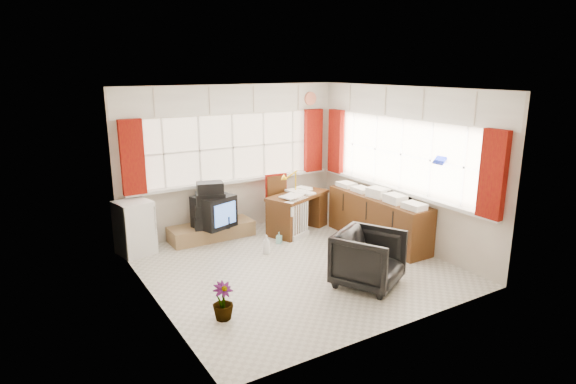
% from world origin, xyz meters
% --- Properties ---
extents(ground, '(4.00, 4.00, 0.00)m').
position_xyz_m(ground, '(0.00, 0.00, 0.00)').
color(ground, beige).
rests_on(ground, ground).
extents(room_walls, '(4.00, 4.00, 4.00)m').
position_xyz_m(room_walls, '(0.00, 0.00, 1.50)').
color(room_walls, beige).
rests_on(room_walls, ground).
extents(window_back, '(3.70, 0.12, 3.60)m').
position_xyz_m(window_back, '(0.00, 1.94, 0.95)').
color(window_back, '#F8E3C5').
rests_on(window_back, room_walls).
extents(window_right, '(0.12, 3.70, 3.60)m').
position_xyz_m(window_right, '(1.94, 0.00, 0.95)').
color(window_right, '#F8E3C5').
rests_on(window_right, room_walls).
extents(curtains, '(3.83, 3.83, 1.15)m').
position_xyz_m(curtains, '(0.92, 0.93, 1.46)').
color(curtains, maroon).
rests_on(curtains, room_walls).
extents(overhead_cabinets, '(3.98, 3.98, 0.48)m').
position_xyz_m(overhead_cabinets, '(0.98, 0.98, 2.25)').
color(overhead_cabinets, white).
rests_on(overhead_cabinets, room_walls).
extents(desk, '(1.28, 0.96, 0.70)m').
position_xyz_m(desk, '(0.88, 1.31, 0.37)').
color(desk, '#512F13').
rests_on(desk, ground).
extents(desk_lamp, '(0.17, 0.15, 0.39)m').
position_xyz_m(desk_lamp, '(0.92, 1.43, 0.93)').
color(desk_lamp, yellow).
rests_on(desk_lamp, desk).
extents(task_chair, '(0.44, 0.46, 0.96)m').
position_xyz_m(task_chair, '(0.67, 1.60, 0.51)').
color(task_chair, black).
rests_on(task_chair, ground).
extents(office_chair, '(1.07, 1.07, 0.73)m').
position_xyz_m(office_chair, '(0.50, -1.01, 0.37)').
color(office_chair, black).
rests_on(office_chair, ground).
extents(radiator, '(0.48, 0.34, 0.66)m').
position_xyz_m(radiator, '(0.70, 1.01, 0.27)').
color(radiator, white).
rests_on(radiator, ground).
extents(credenza, '(0.50, 2.00, 0.85)m').
position_xyz_m(credenza, '(1.73, 0.20, 0.40)').
color(credenza, '#512F13').
rests_on(credenza, ground).
extents(file_tray, '(0.27, 0.34, 0.11)m').
position_xyz_m(file_tray, '(1.90, -0.09, 0.81)').
color(file_tray, black).
rests_on(file_tray, credenza).
extents(tv_bench, '(1.40, 0.50, 0.25)m').
position_xyz_m(tv_bench, '(-0.55, 1.72, 0.12)').
color(tv_bench, '#8A6645').
rests_on(tv_bench, ground).
extents(crt_tv, '(0.71, 0.68, 0.52)m').
position_xyz_m(crt_tv, '(-0.55, 1.58, 0.51)').
color(crt_tv, black).
rests_on(crt_tv, tv_bench).
extents(hifi_stack, '(0.62, 0.49, 0.75)m').
position_xyz_m(hifi_stack, '(-0.61, 1.58, 0.59)').
color(hifi_stack, black).
rests_on(hifi_stack, tv_bench).
extents(mini_fridge, '(0.58, 0.58, 0.83)m').
position_xyz_m(mini_fridge, '(-1.80, 1.71, 0.41)').
color(mini_fridge, white).
rests_on(mini_fridge, ground).
extents(spray_bottle_a, '(0.13, 0.13, 0.30)m').
position_xyz_m(spray_bottle_a, '(-0.10, 0.65, 0.15)').
color(spray_bottle_a, white).
rests_on(spray_bottle_a, ground).
extents(spray_bottle_b, '(0.12, 0.12, 0.19)m').
position_xyz_m(spray_bottle_b, '(0.29, 0.93, 0.09)').
color(spray_bottle_b, '#88CAC0').
rests_on(spray_bottle_b, ground).
extents(flower_vase, '(0.29, 0.29, 0.43)m').
position_xyz_m(flower_vase, '(-1.48, -0.83, 0.22)').
color(flower_vase, black).
rests_on(flower_vase, ground).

